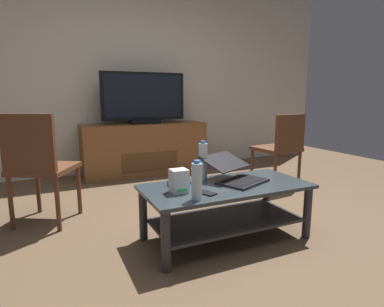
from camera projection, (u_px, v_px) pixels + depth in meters
ground_plane at (213, 236)px, 2.37m from camera, size 7.68×7.68×0.00m
back_wall at (128, 69)px, 4.31m from camera, size 6.40×0.12×2.80m
coffee_table at (226, 202)px, 2.29m from camera, size 1.21×0.57×0.41m
media_cabinet at (145, 148)px, 4.26m from camera, size 1.63×0.50×0.68m
television at (144, 99)px, 4.12m from camera, size 1.11×0.20×0.67m
dining_chair at (281, 146)px, 3.58m from camera, size 0.48×0.48×0.84m
side_chair at (38, 163)px, 2.49m from camera, size 0.60×0.60×0.91m
laptop at (235, 173)px, 2.36m from camera, size 0.49×0.52×0.18m
router_box at (179, 181)px, 2.08m from camera, size 0.11×0.10×0.16m
water_bottle_near at (203, 161)px, 2.39m from camera, size 0.07×0.07×0.30m
water_bottle_far at (197, 181)px, 1.92m from camera, size 0.07×0.07×0.25m
cell_phone at (206, 193)px, 2.06m from camera, size 0.12×0.16×0.01m
tv_remote at (171, 182)px, 2.29m from camera, size 0.10×0.17×0.02m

